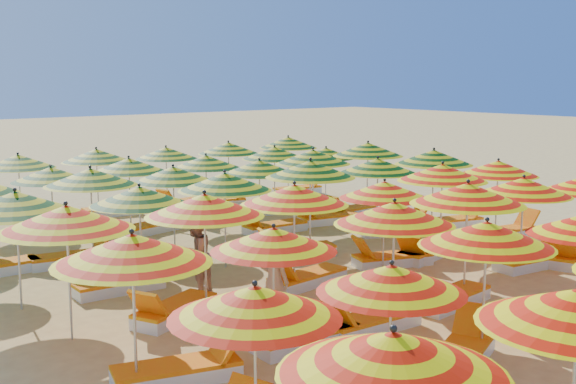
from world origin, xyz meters
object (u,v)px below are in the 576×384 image
object	(u,v)px
lounger_15	(173,310)
lounger_22	(393,229)
umbrella_46	(228,148)
lounger_33	(114,210)
umbrella_27	(310,169)
umbrella_28	(378,166)
umbrella_32	(173,174)
umbrella_44	(96,155)
umbrella_33	(259,167)
lounger_23	(453,222)
umbrella_23	(498,168)
lounger_26	(273,227)
umbrella_26	(225,182)
umbrella_35	(368,149)
lounger_12	(450,298)
lounger_30	(153,226)
lounger_32	(260,209)
umbrella_6	(255,302)
lounger_25	(73,258)
lounger_16	(306,278)
umbrella_39	(206,162)
lounger_13	(532,261)
umbrella_12	(132,249)
lounger_20	(121,284)
lounger_34	(183,203)
lounger_10	(304,337)
umbrella_25	(139,196)
umbrella_19	(204,205)
lounger_21	(296,250)
umbrella_38	(129,165)
umbrella_15	(468,194)
umbrella_47	(288,142)
beachgoer_a	(274,281)
umbrella_31	(90,177)
lounger_35	(219,202)
umbrella_0	(393,354)
umbrella_18	(66,218)
lounger_11	(369,322)
lounger_36	(299,189)
lounger_19	(508,232)
umbrella_34	(313,157)
lounger_14	(571,257)
umbrella_22	(442,173)
umbrella_16	(524,187)
lounger_31	(220,216)
umbrella_29	(434,157)
lounger_7	(462,354)
umbrella_21	(385,190)
umbrella_41	(326,153)
lounger_27	(328,218)
umbrella_45	(166,153)
umbrella_43	(18,161)
umbrella_20	(294,195)
umbrella_37	(51,174)

from	to	relation	value
lounger_15	lounger_22	bearing A→B (deg)	172.64
umbrella_46	lounger_33	distance (m)	4.13
lounger_22	umbrella_27	bearing A→B (deg)	-157.88
umbrella_28	umbrella_32	size ratio (longest dim) A/B	1.23
umbrella_27	lounger_33	size ratio (longest dim) A/B	1.49
umbrella_32	umbrella_44	world-z (taller)	umbrella_44
umbrella_33	lounger_23	size ratio (longest dim) A/B	1.31
umbrella_23	lounger_26	world-z (taller)	umbrella_23
umbrella_26	umbrella_35	bearing A→B (deg)	19.64
lounger_12	lounger_30	world-z (taller)	same
lounger_32	lounger_33	xyz separation A→B (m)	(-3.41, 2.61, 0.00)
umbrella_6	lounger_25	distance (m)	9.24
lounger_16	umbrella_39	bearing A→B (deg)	-111.79
umbrella_46	lounger_13	world-z (taller)	umbrella_46
umbrella_12	umbrella_27	bearing A→B (deg)	32.78
umbrella_6	lounger_20	size ratio (longest dim) A/B	1.15
lounger_34	lounger_10	bearing A→B (deg)	57.18
umbrella_25	umbrella_19	bearing A→B (deg)	-88.24
lounger_21	umbrella_38	bearing A→B (deg)	-49.31
umbrella_15	umbrella_28	world-z (taller)	umbrella_15
umbrella_47	beachgoer_a	xyz separation A→B (m)	(-8.37, -9.92, -1.11)
umbrella_38	lounger_23	bearing A→B (deg)	-32.91
umbrella_31	lounger_35	xyz separation A→B (m)	(5.99, 3.96, -1.73)
umbrella_0	beachgoer_a	size ratio (longest dim) A/B	1.56
umbrella_18	lounger_11	size ratio (longest dim) A/B	1.34
umbrella_35	lounger_36	xyz separation A→B (m)	(0.86, 4.20, -1.79)
umbrella_23	lounger_19	distance (m)	1.79
lounger_20	lounger_21	distance (m)	4.30
umbrella_34	umbrella_39	xyz separation A→B (m)	(-2.12, 2.06, -0.16)
umbrella_38	lounger_14	bearing A→B (deg)	-55.14
umbrella_12	umbrella_22	size ratio (longest dim) A/B	0.89
umbrella_16	lounger_31	size ratio (longest dim) A/B	1.45
umbrella_26	umbrella_29	xyz separation A→B (m)	(6.58, -0.17, 0.07)
umbrella_33	umbrella_35	bearing A→B (deg)	4.72
lounger_7	umbrella_21	bearing A→B (deg)	34.01
umbrella_6	umbrella_32	xyz separation A→B (m)	(4.16, 8.83, 0.07)
umbrella_41	lounger_14	bearing A→B (deg)	-94.67
umbrella_22	lounger_27	bearing A→B (deg)	84.81
umbrella_32	lounger_10	bearing A→B (deg)	-104.18
umbrella_29	umbrella_35	distance (m)	2.56
umbrella_45	lounger_36	xyz separation A→B (m)	(5.11, -0.19, -1.61)
umbrella_35	umbrella_43	world-z (taller)	umbrella_35
umbrella_20	umbrella_47	world-z (taller)	umbrella_20
umbrella_34	umbrella_37	world-z (taller)	umbrella_34
umbrella_12	umbrella_21	xyz separation A→B (m)	(6.73, 2.00, -0.16)
beachgoer_a	umbrella_6	bearing A→B (deg)	119.12
lounger_32	lounger_12	bearing A→B (deg)	-89.70
umbrella_38	umbrella_39	xyz separation A→B (m)	(2.29, -0.06, -0.07)
lounger_31	umbrella_16	bearing A→B (deg)	95.45
umbrella_21	lounger_7	xyz separation A→B (m)	(-2.74, -4.13, -1.59)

